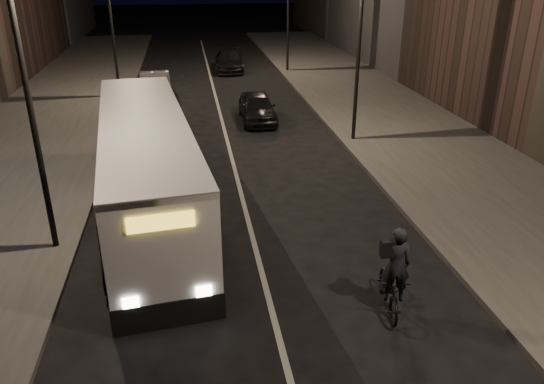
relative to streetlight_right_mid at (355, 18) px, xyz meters
name	(u,v)px	position (x,y,z in m)	size (l,w,h in m)	color
ground	(273,317)	(-5.33, -12.00, -5.36)	(180.00, 180.00, 0.00)	black
sidewalk_right	(398,124)	(3.17, 2.00, -5.28)	(7.00, 70.00, 0.16)	#363533
sidewalk_left	(35,142)	(-13.83, 2.00, -5.28)	(7.00, 70.00, 0.16)	#363533
streetlight_right_mid	(355,18)	(0.00, 0.00, 0.00)	(1.20, 0.44, 8.12)	black
streetlight_left_near	(33,59)	(-10.66, -8.00, 0.00)	(1.20, 0.44, 8.12)	black
streetlight_left_far	(114,2)	(-10.66, 10.00, 0.00)	(1.20, 0.44, 8.12)	black
city_bus	(147,164)	(-8.36, -6.11, -3.61)	(3.87, 12.12, 3.22)	white
cyclist_on_bicycle	(391,282)	(-2.58, -12.13, -4.61)	(0.99, 2.03, 2.24)	black
car_near	(257,107)	(-3.55, 3.98, -4.64)	(1.69, 4.21, 1.43)	black
car_mid	(155,83)	(-8.85, 10.08, -4.57)	(1.67, 4.78, 1.57)	#3E3E41
car_far	(229,60)	(-3.82, 17.33, -4.64)	(2.03, 4.99, 1.45)	black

